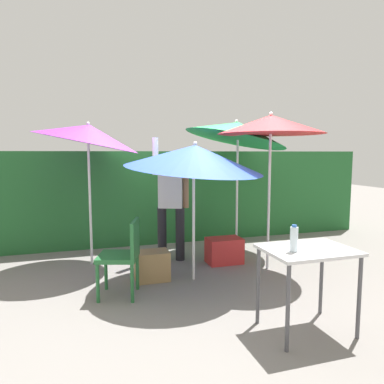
{
  "coord_description": "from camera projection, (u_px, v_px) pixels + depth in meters",
  "views": [
    {
      "loc": [
        -1.45,
        -4.43,
        1.65
      ],
      "look_at": [
        0.0,
        0.3,
        1.1
      ],
      "focal_mm": 32.92,
      "sensor_mm": 36.0,
      "label": 1
    }
  ],
  "objects": [
    {
      "name": "crate_cardboard",
      "position": [
        152.0,
        266.0,
        4.57
      ],
      "size": [
        0.43,
        0.3,
        0.38
      ],
      "primitive_type": "cube",
      "color": "#9E7A4C",
      "rests_on": "ground_plane"
    },
    {
      "name": "folding_table",
      "position": [
        308.0,
        259.0,
        3.22
      ],
      "size": [
        0.8,
        0.6,
        0.78
      ],
      "color": "#4C4C51",
      "rests_on": "ground_plane"
    },
    {
      "name": "umbrella_rainbow",
      "position": [
        271.0,
        125.0,
        4.83
      ],
      "size": [
        1.48,
        1.48,
        2.21
      ],
      "color": "silver",
      "rests_on": "ground_plane"
    },
    {
      "name": "umbrella_yellow",
      "position": [
        237.0,
        131.0,
        5.81
      ],
      "size": [
        1.71,
        1.68,
        2.33
      ],
      "color": "silver",
      "rests_on": "ground_plane"
    },
    {
      "name": "umbrella_navy",
      "position": [
        88.0,
        134.0,
        5.07
      ],
      "size": [
        1.55,
        1.53,
        2.22
      ],
      "color": "silver",
      "rests_on": "ground_plane"
    },
    {
      "name": "umbrella_orange",
      "position": [
        194.0,
        157.0,
        4.45
      ],
      "size": [
        1.79,
        1.79,
        1.87
      ],
      "color": "silver",
      "rests_on": "ground_plane"
    },
    {
      "name": "hedge_row",
      "position": [
        165.0,
        196.0,
        6.69
      ],
      "size": [
        8.0,
        0.7,
        1.68
      ],
      "primitive_type": "cube",
      "color": "#23602D",
      "rests_on": "ground_plane"
    },
    {
      "name": "bottle_water",
      "position": [
        294.0,
        239.0,
        3.09
      ],
      "size": [
        0.07,
        0.07,
        0.24
      ],
      "color": "silver",
      "rests_on": "folding_table"
    },
    {
      "name": "cooler_box",
      "position": [
        224.0,
        250.0,
        5.29
      ],
      "size": [
        0.52,
        0.33,
        0.38
      ],
      "primitive_type": "cube",
      "color": "red",
      "rests_on": "ground_plane"
    },
    {
      "name": "person_vendor",
      "position": [
        171.0,
        200.0,
        5.36
      ],
      "size": [
        0.55,
        0.33,
        1.88
      ],
      "color": "black",
      "rests_on": "ground_plane"
    },
    {
      "name": "chair_plastic",
      "position": [
        124.0,
        253.0,
        4.03
      ],
      "size": [
        0.55,
        0.55,
        0.89
      ],
      "color": "#236633",
      "rests_on": "ground_plane"
    },
    {
      "name": "ground_plane",
      "position": [
        198.0,
        274.0,
        4.81
      ],
      "size": [
        24.0,
        24.0,
        0.0
      ],
      "primitive_type": "plane",
      "color": "gray"
    }
  ]
}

